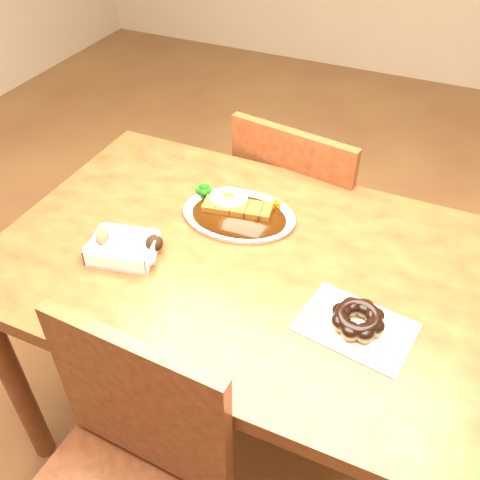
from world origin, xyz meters
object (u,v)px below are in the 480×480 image
at_px(table, 245,285).
at_px(katsu_curry_plate, 237,212).
at_px(chair_far, 304,218).
at_px(pon_de_ring, 358,320).
at_px(donut_box, 123,248).

xyz_separation_m(table, katsu_curry_plate, (-0.08, 0.13, 0.11)).
distance_m(chair_far, pon_de_ring, 0.77).
distance_m(table, donut_box, 0.32).
height_order(table, donut_box, donut_box).
bearing_deg(donut_box, table, 23.00).
distance_m(chair_far, katsu_curry_plate, 0.50).
bearing_deg(chair_far, donut_box, 77.38).
height_order(chair_far, donut_box, chair_far).
relative_size(table, chair_far, 1.38).
relative_size(chair_far, donut_box, 4.62).
distance_m(donut_box, pon_de_ring, 0.57).
height_order(table, katsu_curry_plate, katsu_curry_plate).
bearing_deg(katsu_curry_plate, chair_far, 80.50).
relative_size(donut_box, pon_de_ring, 0.75).
relative_size(table, donut_box, 6.38).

